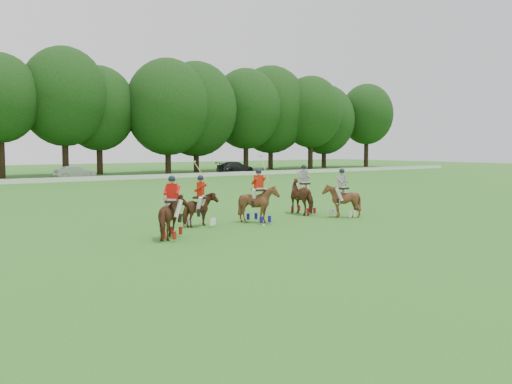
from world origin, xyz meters
TOP-DOWN VIEW (x-y plane):
  - ground at (0.00, 0.00)m, footprint 180.00×180.00m
  - tree_line at (0.26, 48.05)m, footprint 117.98×14.32m
  - boundary_rail at (0.00, 38.00)m, footprint 120.00×0.10m
  - car_mid at (5.70, 42.50)m, footprint 3.97×1.49m
  - car_right at (25.43, 42.50)m, footprint 5.02×2.29m
  - polo_red_a at (-4.08, 3.06)m, footprint 1.83×1.97m
  - polo_red_b at (-1.68, 5.12)m, footprint 1.83×1.81m
  - polo_red_c at (0.98, 4.68)m, footprint 1.53×1.67m
  - polo_stripe_a at (4.66, 5.97)m, footprint 1.29×2.11m
  - polo_stripe_b at (5.19, 3.87)m, footprint 1.58×1.70m
  - polo_ball at (0.42, 3.58)m, footprint 0.09×0.09m

SIDE VIEW (x-z plane):
  - ground at x=0.00m, z-range 0.00..0.00m
  - polo_ball at x=0.42m, z-range 0.00..0.09m
  - boundary_rail at x=0.00m, z-range 0.00..0.44m
  - car_mid at x=5.70m, z-range 0.00..1.30m
  - car_right at x=25.43m, z-range 0.00..1.43m
  - polo_red_b at x=-1.68m, z-range -0.59..2.08m
  - polo_red_a at x=-4.08m, z-range -0.32..1.96m
  - polo_stripe_b at x=5.19m, z-range -0.32..1.96m
  - polo_red_c at x=0.98m, z-range -0.60..2.30m
  - polo_stripe_a at x=4.66m, z-range -0.32..2.10m
  - tree_line at x=0.26m, z-range 0.86..15.60m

